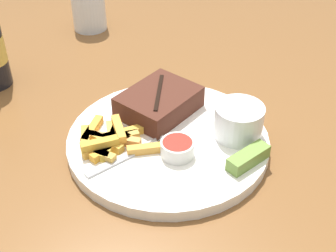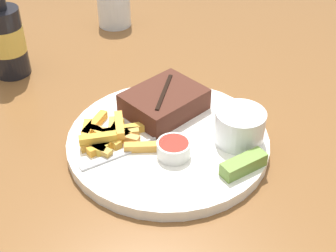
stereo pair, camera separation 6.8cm
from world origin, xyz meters
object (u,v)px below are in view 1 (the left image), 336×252
Objects in this scene: dipping_sauce_cup at (177,148)px; steak_portion at (159,102)px; coleslaw_cup at (239,119)px; dinner_plate at (168,141)px; drinking_glass at (89,9)px; pickle_spear at (248,158)px; fork_utensil at (124,157)px.

steak_portion is at bearing 55.68° from dipping_sauce_cup.
dinner_plate is at bearing 134.56° from coleslaw_cup.
steak_portion is at bearing -114.17° from drinking_glass.
coleslaw_cup reaches higher than pickle_spear.
coleslaw_cup is 1.52× the size of dipping_sauce_cup.
dipping_sauce_cup is (-0.02, -0.04, 0.02)m from dinner_plate.
steak_portion is 0.13m from coleslaw_cup.
steak_portion is 0.13m from fork_utensil.
drinking_glass reaches higher than dipping_sauce_cup.
steak_portion is 1.73× the size of pickle_spear.
steak_portion is 0.91× the size of fork_utensil.
pickle_spear is 0.17m from fork_utensil.
dipping_sauce_cup is at bearing -32.08° from fork_utensil.
pickle_spear is at bearing -93.63° from steak_portion.
dipping_sauce_cup is 0.68× the size of pickle_spear.
dinner_plate is 0.13m from pickle_spear.
dinner_plate is 0.05m from dipping_sauce_cup.
dinner_plate is 6.27× the size of dipping_sauce_cup.
pickle_spear is at bearing -107.62° from drinking_glass.
dipping_sauce_cup is 0.36× the size of fork_utensil.
fork_utensil is 0.47m from drinking_glass.
steak_portion is 0.11m from dipping_sauce_cup.
dipping_sauce_cup is 0.54× the size of drinking_glass.
pickle_spear reaches higher than fork_utensil.
pickle_spear is 0.53× the size of fork_utensil.
steak_portion is 2.53× the size of dipping_sauce_cup.
coleslaw_cup is at bearing -104.30° from drinking_glass.
dipping_sauce_cup is at bearing -124.32° from steak_portion.
dipping_sauce_cup is at bearing -121.04° from dinner_plate.
steak_portion reaches higher than dipping_sauce_cup.
dinner_plate is at bearing -126.44° from steak_portion.
coleslaw_cup is 0.48m from drinking_glass.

